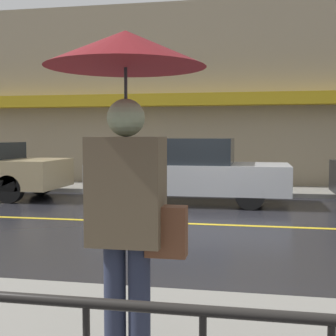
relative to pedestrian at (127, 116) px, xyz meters
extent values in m
plane|color=black|center=(0.03, 5.48, -1.70)|extent=(80.00, 80.00, 0.00)
cube|color=gray|center=(0.03, 10.24, -1.64)|extent=(28.00, 1.86, 0.11)
cube|color=gold|center=(0.03, 5.48, -1.69)|extent=(25.20, 0.12, 0.01)
cube|color=gray|center=(0.03, 11.32, 1.06)|extent=(28.00, 0.30, 5.51)
cube|color=#B79319|center=(0.03, 10.90, 0.90)|extent=(16.80, 0.55, 0.35)
cylinder|color=black|center=(0.03, -1.28, -0.65)|extent=(12.00, 0.04, 0.04)
cylinder|color=#23283D|center=(-0.08, 0.00, -1.17)|extent=(0.13, 0.13, 0.81)
cylinder|color=#23283D|center=(0.07, 0.00, -1.17)|extent=(0.13, 0.13, 0.81)
cube|color=brown|center=(-0.01, 0.00, -0.45)|extent=(0.44, 0.26, 0.64)
sphere|color=gray|center=(-0.01, 0.00, -0.01)|extent=(0.22, 0.22, 0.22)
cylinder|color=#262628|center=(-0.01, 0.00, -0.08)|extent=(0.02, 0.02, 0.73)
cone|color=maroon|center=(-0.01, 0.00, 0.39)|extent=(0.95, 0.95, 0.21)
cube|color=brown|center=(0.24, 0.00, -0.68)|extent=(0.24, 0.12, 0.30)
cylinder|color=black|center=(-4.86, 8.82, -1.37)|extent=(0.66, 0.22, 0.66)
cylinder|color=black|center=(-4.86, 7.23, -1.37)|extent=(0.66, 0.22, 0.66)
cube|color=#B2B5BA|center=(-0.78, 8.02, -1.10)|extent=(4.54, 1.72, 0.65)
cube|color=#1E2328|center=(-0.96, 8.02, -0.49)|extent=(2.36, 1.59, 0.58)
cylinder|color=black|center=(0.63, 8.78, -1.38)|extent=(0.62, 0.22, 0.62)
cylinder|color=black|center=(0.63, 7.27, -1.38)|extent=(0.62, 0.22, 0.62)
cylinder|color=black|center=(-2.19, 8.78, -1.38)|extent=(0.62, 0.22, 0.62)
cylinder|color=black|center=(-2.19, 7.27, -1.38)|extent=(0.62, 0.22, 0.62)
camera|label=1|loc=(0.75, -2.67, -0.11)|focal=50.00mm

